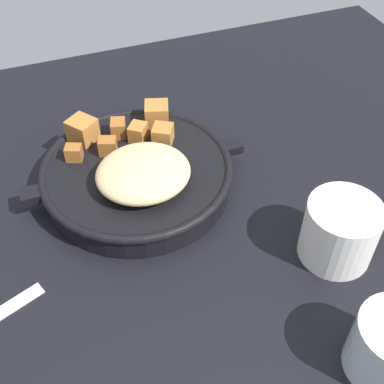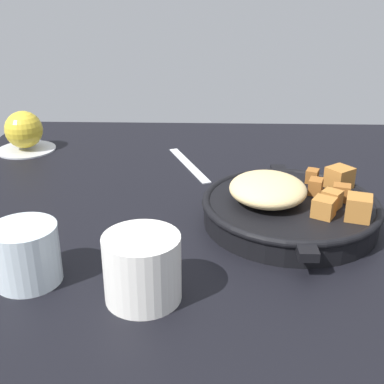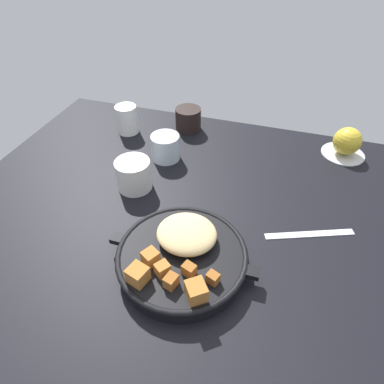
# 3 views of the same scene
# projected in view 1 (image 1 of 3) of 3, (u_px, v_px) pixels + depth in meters

# --- Properties ---
(ground_plane) EXTENTS (1.13, 0.95, 0.02)m
(ground_plane) POSITION_uv_depth(u_px,v_px,m) (186.00, 244.00, 0.62)
(ground_plane) COLOR black
(cast_iron_skillet) EXTENTS (0.30, 0.25, 0.07)m
(cast_iron_skillet) POSITION_uv_depth(u_px,v_px,m) (137.00, 173.00, 0.65)
(cast_iron_skillet) COLOR black
(cast_iron_skillet) RESTS_ON ground_plane
(ceramic_mug_white) EXTENTS (0.09, 0.09, 0.08)m
(ceramic_mug_white) POSITION_uv_depth(u_px,v_px,m) (340.00, 231.00, 0.57)
(ceramic_mug_white) COLOR silver
(ceramic_mug_white) RESTS_ON ground_plane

